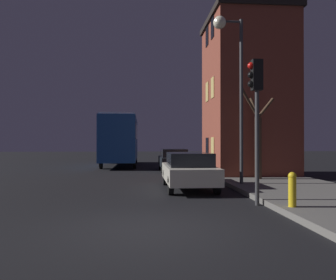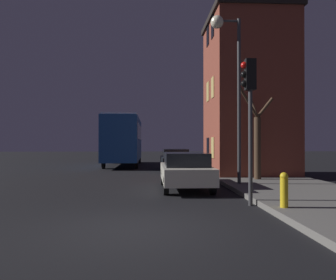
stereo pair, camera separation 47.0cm
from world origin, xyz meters
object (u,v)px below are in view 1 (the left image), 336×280
at_px(fire_hydrant, 292,189).
at_px(streetlamp, 230,59).
at_px(bus, 121,137).
at_px(bare_tree, 258,140).
at_px(car_near_lane, 189,170).
at_px(traffic_light, 256,101).
at_px(car_mid_lane, 174,159).

bearing_deg(fire_hydrant, streetlamp, 93.62).
height_order(bus, fire_hydrant, bus).
relative_size(streetlamp, fire_hydrant, 7.55).
relative_size(bare_tree, car_near_lane, 1.00).
height_order(traffic_light, car_near_lane, traffic_light).
bearing_deg(car_near_lane, bus, 104.68).
xyz_separation_m(bus, car_mid_lane, (3.71, -5.19, -1.52)).
bearing_deg(traffic_light, fire_hydrant, -63.65).
relative_size(bus, fire_hydrant, 10.32).
distance_m(bare_tree, fire_hydrant, 6.74).
height_order(bare_tree, fire_hydrant, bare_tree).
bearing_deg(bus, car_mid_lane, -54.47).
height_order(streetlamp, car_mid_lane, streetlamp).
bearing_deg(car_near_lane, streetlamp, 11.91).
relative_size(traffic_light, fire_hydrant, 4.72).
relative_size(car_near_lane, car_mid_lane, 1.00).
distance_m(bare_tree, car_mid_lane, 7.18).
bearing_deg(bare_tree, streetlamp, -137.54).
xyz_separation_m(streetlamp, car_mid_lane, (-1.57, 7.85, -4.50)).
bearing_deg(streetlamp, fire_hydrant, -86.38).
distance_m(streetlamp, fire_hydrant, 6.71).
relative_size(traffic_light, car_near_lane, 1.03).
distance_m(traffic_light, bus, 17.54).
bearing_deg(car_mid_lane, streetlamp, -78.71).
bearing_deg(traffic_light, streetlamp, 86.16).
distance_m(bus, fire_hydrant, 18.83).
bearing_deg(fire_hydrant, bus, 107.31).
xyz_separation_m(traffic_light, car_near_lane, (-1.51, 3.37, -2.30)).
distance_m(traffic_light, car_mid_lane, 11.89).
xyz_separation_m(streetlamp, bare_tree, (1.73, 1.58, -3.30)).
bearing_deg(bus, bare_tree, -58.55).
bearing_deg(fire_hydrant, bare_tree, 77.58).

